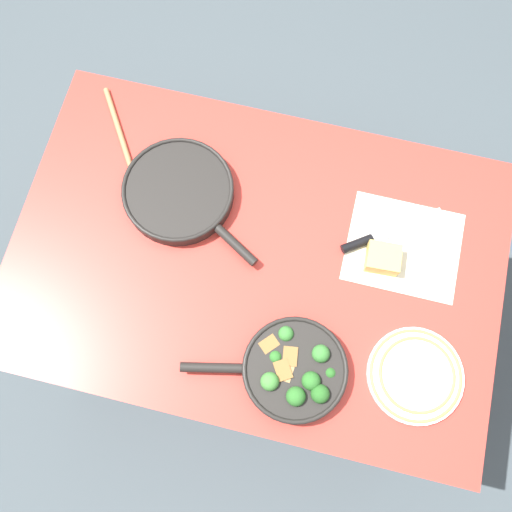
% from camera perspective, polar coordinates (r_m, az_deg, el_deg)
% --- Properties ---
extents(ground_plane, '(14.00, 14.00, 0.00)m').
position_cam_1_polar(ground_plane, '(2.19, 0.00, -5.60)').
color(ground_plane, '#424C51').
extents(dining_table_red, '(1.28, 0.86, 0.73)m').
position_cam_1_polar(dining_table_red, '(1.56, 0.00, -1.04)').
color(dining_table_red, red).
rests_on(dining_table_red, ground_plane).
extents(skillet_broccoli, '(0.40, 0.25, 0.08)m').
position_cam_1_polar(skillet_broccoli, '(1.40, 3.75, -11.32)').
color(skillet_broccoli, black).
rests_on(skillet_broccoli, dining_table_red).
extents(skillet_eggs, '(0.40, 0.30, 0.05)m').
position_cam_1_polar(skillet_eggs, '(1.53, -7.69, 6.37)').
color(skillet_eggs, black).
rests_on(skillet_eggs, dining_table_red).
extents(wooden_spoon, '(0.24, 0.34, 0.02)m').
position_cam_1_polar(wooden_spoon, '(1.61, -12.57, 9.20)').
color(wooden_spoon, '#A87A4C').
rests_on(wooden_spoon, dining_table_red).
extents(parchment_sheet, '(0.29, 0.25, 0.00)m').
position_cam_1_polar(parchment_sheet, '(1.54, 14.53, 0.92)').
color(parchment_sheet, silver).
rests_on(parchment_sheet, dining_table_red).
extents(grater_knife, '(0.25, 0.19, 0.02)m').
position_cam_1_polar(grater_knife, '(1.52, 12.09, 1.95)').
color(grater_knife, silver).
rests_on(grater_knife, dining_table_red).
extents(cheese_block, '(0.09, 0.08, 0.05)m').
position_cam_1_polar(cheese_block, '(1.49, 12.57, -0.24)').
color(cheese_block, '#E0C15B').
rests_on(cheese_block, dining_table_red).
extents(dinner_plate_stack, '(0.24, 0.24, 0.03)m').
position_cam_1_polar(dinner_plate_stack, '(1.46, 15.71, -11.40)').
color(dinner_plate_stack, white).
rests_on(dinner_plate_stack, dining_table_red).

